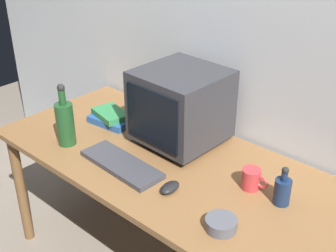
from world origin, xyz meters
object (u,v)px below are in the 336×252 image
at_px(computer_mouse, 170,188).
at_px(cd_spindle, 221,224).
at_px(mug, 252,179).
at_px(bottle_tall, 65,122).
at_px(crt_monitor, 181,106).
at_px(bottle_short, 282,190).
at_px(keyboard, 121,164).
at_px(book_stack, 110,118).

height_order(computer_mouse, cd_spindle, cd_spindle).
distance_m(computer_mouse, mug, 0.34).
relative_size(computer_mouse, bottle_tall, 0.32).
xyz_separation_m(crt_monitor, bottle_short, (0.62, -0.10, -0.13)).
relative_size(crt_monitor, mug, 3.33).
relative_size(computer_mouse, bottle_short, 0.59).
bearing_deg(keyboard, book_stack, 147.89).
xyz_separation_m(bottle_tall, bottle_short, (1.02, 0.28, -0.06)).
bearing_deg(computer_mouse, crt_monitor, 121.52).
height_order(bottle_tall, book_stack, bottle_tall).
bearing_deg(cd_spindle, bottle_tall, 179.75).
bearing_deg(bottle_short, bottle_tall, -164.58).
distance_m(bottle_tall, book_stack, 0.30).
relative_size(computer_mouse, mug, 0.83).
bearing_deg(book_stack, computer_mouse, -20.64).
distance_m(bottle_tall, cd_spindle, 0.93).
bearing_deg(mug, crt_monitor, 168.32).
relative_size(crt_monitor, book_stack, 1.68).
bearing_deg(computer_mouse, mug, 42.70).
xyz_separation_m(crt_monitor, keyboard, (-0.05, -0.35, -0.18)).
xyz_separation_m(book_stack, mug, (0.87, 0.00, 0.01)).
xyz_separation_m(bottle_tall, book_stack, (0.00, 0.28, -0.08)).
height_order(crt_monitor, keyboard, crt_monitor).
relative_size(bottle_short, mug, 1.42).
bearing_deg(cd_spindle, crt_monitor, 143.67).
distance_m(keyboard, mug, 0.58).
bearing_deg(bottle_tall, crt_monitor, 43.94).
bearing_deg(computer_mouse, keyboard, 178.61).
bearing_deg(keyboard, bottle_tall, -171.07).
bearing_deg(bottle_short, crt_monitor, 170.38).
xyz_separation_m(keyboard, cd_spindle, (0.58, -0.04, 0.01)).
height_order(book_stack, mug, mug).
xyz_separation_m(computer_mouse, book_stack, (-0.64, 0.24, 0.02)).
relative_size(bottle_short, book_stack, 0.72).
height_order(keyboard, book_stack, book_stack).
relative_size(keyboard, cd_spindle, 3.50).
xyz_separation_m(keyboard, bottle_short, (0.67, 0.25, 0.05)).
distance_m(keyboard, cd_spindle, 0.58).
xyz_separation_m(mug, cd_spindle, (0.06, -0.29, -0.02)).
height_order(keyboard, bottle_short, bottle_short).
distance_m(bottle_short, mug, 0.15).
distance_m(crt_monitor, keyboard, 0.40).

